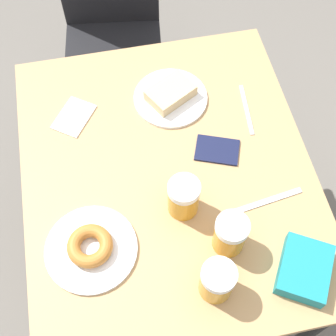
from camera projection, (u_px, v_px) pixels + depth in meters
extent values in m
plane|color=#666059|center=(168.00, 256.00, 1.98)|extent=(8.00, 8.00, 0.00)
cube|color=tan|center=(168.00, 174.00, 1.35)|extent=(0.83, 0.99, 0.03)
cylinder|color=black|center=(311.00, 331.00, 1.49)|extent=(0.04, 0.04, 0.71)
cylinder|color=black|center=(53.00, 137.00, 1.85)|extent=(0.04, 0.04, 0.71)
cylinder|color=black|center=(235.00, 107.00, 1.92)|extent=(0.04, 0.04, 0.71)
cube|color=black|center=(114.00, 53.00, 1.95)|extent=(0.45, 0.45, 0.02)
cylinder|color=black|center=(79.00, 122.00, 2.06)|extent=(0.03, 0.03, 0.44)
cylinder|color=black|center=(159.00, 117.00, 2.07)|extent=(0.03, 0.03, 0.44)
cylinder|color=black|center=(82.00, 61.00, 2.23)|extent=(0.03, 0.03, 0.44)
cylinder|color=black|center=(155.00, 58.00, 2.24)|extent=(0.03, 0.03, 0.44)
cylinder|color=white|center=(171.00, 98.00, 1.46)|extent=(0.23, 0.23, 0.01)
cube|color=#D1B27F|center=(171.00, 93.00, 1.44)|extent=(0.17, 0.15, 0.04)
cylinder|color=white|center=(91.00, 249.00, 1.22)|extent=(0.24, 0.24, 0.01)
torus|color=#B2702D|center=(90.00, 246.00, 1.20)|extent=(0.12, 0.12, 0.04)
cylinder|color=#C68C23|center=(217.00, 282.00, 1.13)|extent=(0.08, 0.08, 0.10)
cylinder|color=white|center=(219.00, 275.00, 1.07)|extent=(0.09, 0.09, 0.02)
cylinder|color=#C68C23|center=(183.00, 199.00, 1.24)|extent=(0.08, 0.08, 0.10)
cylinder|color=white|center=(184.00, 189.00, 1.18)|extent=(0.09, 0.09, 0.02)
cylinder|color=#C68C23|center=(230.00, 236.00, 1.19)|extent=(0.08, 0.08, 0.10)
cylinder|color=white|center=(232.00, 227.00, 1.13)|extent=(0.09, 0.09, 0.02)
cube|color=white|center=(74.00, 117.00, 1.43)|extent=(0.15, 0.16, 0.00)
cube|color=silver|center=(246.00, 109.00, 1.44)|extent=(0.03, 0.19, 0.00)
cube|color=silver|center=(267.00, 201.00, 1.29)|extent=(0.21, 0.04, 0.00)
cube|color=#141938|center=(217.00, 150.00, 1.37)|extent=(0.15, 0.13, 0.01)
cube|color=teal|center=(304.00, 269.00, 1.17)|extent=(0.18, 0.19, 0.05)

